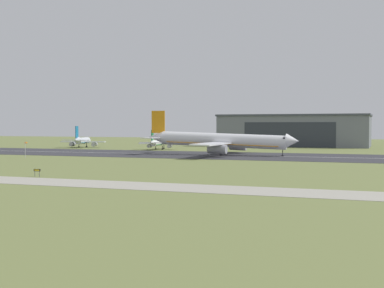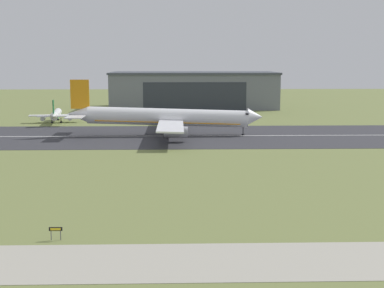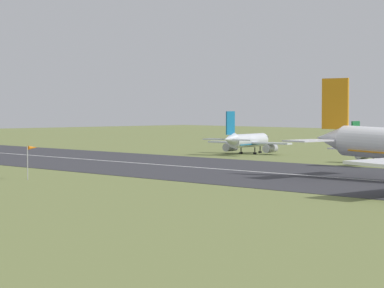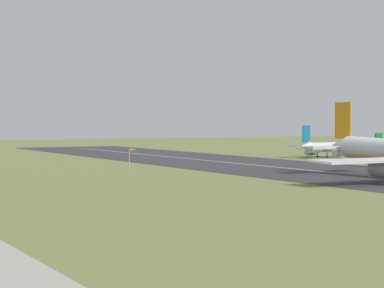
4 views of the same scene
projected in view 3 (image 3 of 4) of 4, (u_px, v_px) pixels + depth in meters
name	position (u px, v px, depth m)	size (l,w,h in m)	color
ground_plane	(16.00, 205.00, 104.13)	(605.58, 605.58, 0.00)	olive
runway_strip	(333.00, 178.00, 143.72)	(365.58, 45.71, 0.06)	#333338
runway_centreline	(333.00, 177.00, 143.72)	(329.02, 0.70, 0.01)	silver
airplane_parked_west	(380.00, 149.00, 176.72)	(18.34, 23.61, 8.53)	white
airplane_parked_centre	(248.00, 141.00, 213.37)	(21.70, 20.74, 10.12)	silver
windsock_pole	(32.00, 150.00, 140.18)	(1.02, 2.23, 5.24)	#B7B7BC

